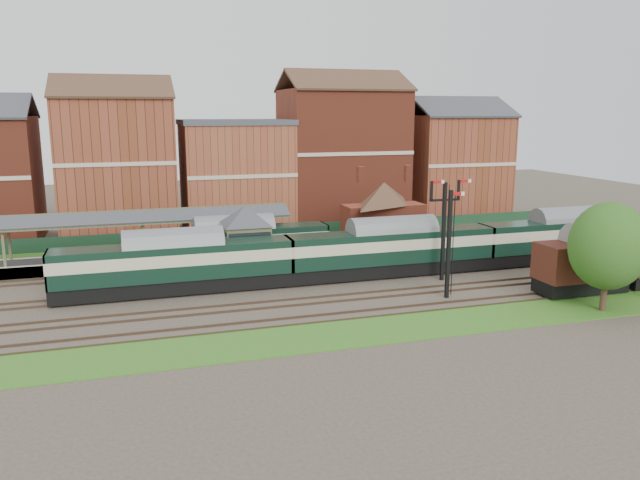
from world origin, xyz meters
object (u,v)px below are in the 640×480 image
object	(u,v)px
goods_van_a	(582,263)
platform_railcar	(234,243)
signal_box	(246,239)
dmu_train	(392,248)
semaphore_bracket	(444,224)

from	to	relation	value
goods_van_a	platform_railcar	bearing A→B (deg)	146.71
goods_van_a	signal_box	bearing A→B (deg)	152.13
platform_railcar	goods_van_a	xyz separation A→B (m)	(23.60, -15.50, 0.10)
dmu_train	platform_railcar	world-z (taller)	dmu_train
signal_box	goods_van_a	bearing A→B (deg)	-27.87
platform_railcar	signal_box	bearing A→B (deg)	-82.39
semaphore_bracket	goods_van_a	bearing A→B (deg)	-38.64
signal_box	goods_van_a	xyz separation A→B (m)	(23.17, -12.25, -0.84)
semaphore_bracket	goods_van_a	distance (m)	10.66
signal_box	goods_van_a	distance (m)	26.22
signal_box	semaphore_bracket	bearing A→B (deg)	-20.92
semaphore_bracket	goods_van_a	xyz separation A→B (m)	(8.13, -6.50, -2.29)
dmu_train	goods_van_a	size ratio (longest dim) A/B	7.73
signal_box	semaphore_bracket	size ratio (longest dim) A/B	0.73
signal_box	semaphore_bracket	xyz separation A→B (m)	(15.04, -5.75, 1.44)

